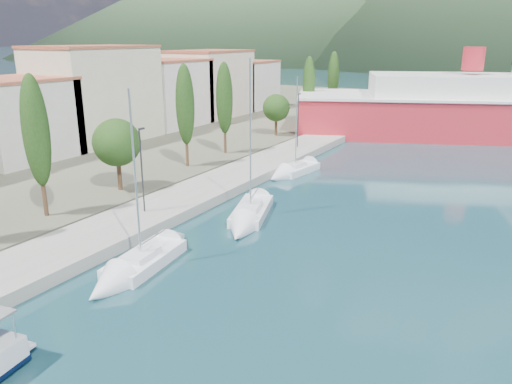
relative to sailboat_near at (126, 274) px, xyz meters
The scene contains 9 objects.
ground 114.07m from the sailboat_near, 88.11° to the left, with size 1400.00×1400.00×0.00m, color #1A4049.
quay 20.68m from the sailboat_near, 104.66° to the left, with size 5.00×88.00×0.80m, color gray.
land_strip 52.63m from the sailboat_near, 145.24° to the left, with size 70.00×148.00×0.70m, color #565644.
town_buildings 42.20m from the sailboat_near, 132.40° to the left, with size 9.20×69.20×11.30m.
tree_row 27.42m from the sailboat_near, 113.97° to the left, with size 3.90×62.86×10.15m.
lamp_posts 11.39m from the sailboat_near, 119.14° to the left, with size 0.15×46.67×6.06m.
sailboat_near is the anchor object (origin of this frame).
sailboat_mid 10.62m from the sailboat_near, 81.95° to the left, with size 4.92×8.90×12.42m.
sailboat_far 23.97m from the sailboat_near, 94.36° to the left, with size 3.23×7.26×10.30m.
Camera 1 is at (14.98, -12.17, 12.85)m, focal length 35.00 mm.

